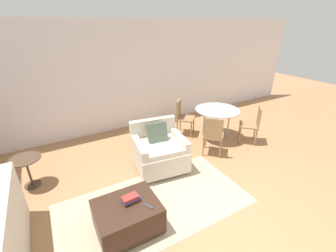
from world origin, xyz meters
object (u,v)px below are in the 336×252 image
tv_remote_primary (148,206)px  side_table (27,167)px  dining_table (217,113)px  dining_chair_near_left (213,134)px  dining_chair_near_right (253,122)px  dining_chair_far_left (182,115)px  ottoman (128,216)px  armchair (159,151)px  book_stack (131,199)px

tv_remote_primary → side_table: size_ratio=0.28×
dining_table → dining_chair_near_left: bearing=-135.0°
dining_chair_near_right → dining_chair_far_left: bearing=135.0°
dining_chair_far_left → dining_chair_near_left: bearing=-90.0°
dining_chair_far_left → dining_table: bearing=-45.0°
dining_chair_near_left → tv_remote_primary: bearing=-151.2°
ottoman → dining_chair_near_right: 3.62m
side_table → dining_chair_near_right: bearing=-9.3°
ottoman → dining_chair_far_left: bearing=43.5°
ottoman → side_table: bearing=124.3°
ottoman → tv_remote_primary: tv_remote_primary is taller
armchair → dining_chair_far_left: armchair is taller
ottoman → book_stack: bearing=24.9°
ottoman → dining_chair_far_left: (2.28, 2.16, 0.28)m
tv_remote_primary → armchair: bearing=57.3°
book_stack → dining_chair_near_left: dining_chair_near_left is taller
tv_remote_primary → dining_chair_near_right: bearing=19.1°
book_stack → dining_chair_far_left: (2.20, 2.13, 0.03)m
tv_remote_primary → dining_table: bearing=33.1°
side_table → dining_chair_near_right: size_ratio=0.63×
ottoman → dining_chair_near_left: 2.49m
armchair → ottoman: armchair is taller
ottoman → dining_table: bearing=28.4°
tv_remote_primary → dining_chair_far_left: 3.09m
side_table → dining_chair_near_left: dining_chair_near_left is taller
ottoman → dining_chair_near_left: bearing=22.8°
tv_remote_primary → dining_chair_near_left: 2.32m
ottoman → side_table: side_table is taller
side_table → dining_chair_far_left: dining_chair_far_left is taller
book_stack → dining_table: (2.81, 1.52, 0.18)m
book_stack → side_table: bearing=126.5°
armchair → side_table: size_ratio=1.85×
side_table → dining_chair_near_right: 4.72m
tv_remote_primary → ottoman: bearing=146.2°
tv_remote_primary → dining_chair_far_left: (2.04, 2.32, 0.07)m
dining_chair_near_left → dining_table: bearing=45.0°
dining_chair_near_right → dining_chair_far_left: (-1.20, 1.20, 0.00)m
book_stack → dining_chair_near_right: dining_chair_near_right is taller
armchair → book_stack: bearing=-132.3°
dining_chair_near_left → dining_chair_near_right: same height
book_stack → side_table: size_ratio=0.43×
tv_remote_primary → dining_chair_near_right: size_ratio=0.18×
dining_chair_near_right → ottoman: bearing=-164.6°
side_table → dining_chair_near_right: (4.66, -0.77, 0.11)m
ottoman → dining_table: size_ratio=0.80×
side_table → dining_table: 4.07m
book_stack → side_table: side_table is taller
book_stack → dining_chair_near_left: 2.39m
dining_chair_near_left → dining_chair_far_left: bearing=90.0°
tv_remote_primary → book_stack: bearing=130.3°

